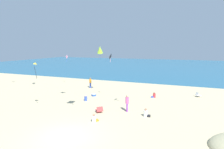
% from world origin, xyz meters
% --- Properties ---
extents(ground_plane, '(120.00, 120.00, 0.00)m').
position_xyz_m(ground_plane, '(0.00, 10.00, 0.00)').
color(ground_plane, '#C6B58C').
extents(ocean_water, '(120.00, 60.00, 0.05)m').
position_xyz_m(ocean_water, '(0.00, 49.91, 0.03)').
color(ocean_water, '#236084').
rests_on(ocean_water, ground_plane).
extents(beach_chair_far_right, '(0.86, 0.87, 0.57)m').
position_xyz_m(beach_chair_far_right, '(0.12, 4.96, 0.26)').
color(beach_chair_far_right, '#D13D3D').
rests_on(beach_chair_far_right, ground_plane).
extents(beach_chair_near_camera, '(0.74, 0.71, 0.54)m').
position_xyz_m(beach_chair_near_camera, '(8.74, 13.93, 0.26)').
color(beach_chair_near_camera, white).
rests_on(beach_chair_near_camera, ground_plane).
extents(cooler_box, '(0.57, 0.59, 0.24)m').
position_xyz_m(cooler_box, '(-2.92, 9.86, 0.12)').
color(cooler_box, '#2D56B7').
rests_on(cooler_box, ground_plane).
extents(person_0, '(0.50, 0.60, 0.67)m').
position_xyz_m(person_0, '(0.65, 2.91, 0.25)').
color(person_0, white).
rests_on(person_0, ground_plane).
extents(person_1, '(0.46, 0.58, 0.65)m').
position_xyz_m(person_1, '(-2.86, 7.80, 0.24)').
color(person_1, blue).
rests_on(person_1, ground_plane).
extents(person_2, '(0.59, 0.37, 0.72)m').
position_xyz_m(person_2, '(4.22, 5.53, 0.27)').
color(person_2, white).
rests_on(person_2, ground_plane).
extents(person_3, '(0.58, 0.48, 0.65)m').
position_xyz_m(person_3, '(3.94, 11.79, 0.24)').
color(person_3, red).
rests_on(person_3, ground_plane).
extents(person_4, '(0.33, 0.33, 1.49)m').
position_xyz_m(person_4, '(-5.38, 13.66, 0.86)').
color(person_4, blue).
rests_on(person_4, ground_plane).
extents(person_5, '(0.38, 0.38, 1.54)m').
position_xyz_m(person_5, '(2.36, 6.14, 0.89)').
color(person_5, purple).
rests_on(person_5, ground_plane).
extents(kite_yellow, '(0.50, 0.43, 1.50)m').
position_xyz_m(kite_yellow, '(-5.58, 3.54, 4.32)').
color(kite_yellow, yellow).
extents(kite_lime, '(0.98, 1.13, 1.58)m').
position_xyz_m(kite_lime, '(-2.63, 11.13, 5.51)').
color(kite_lime, '#99DB33').
extents(kite_black, '(0.25, 0.64, 0.95)m').
position_xyz_m(kite_black, '(-0.57, 9.39, 4.79)').
color(kite_black, black).
extents(kite_pink, '(0.48, 0.23, 1.04)m').
position_xyz_m(kite_pink, '(-9.70, 14.32, 4.30)').
color(kite_pink, pink).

